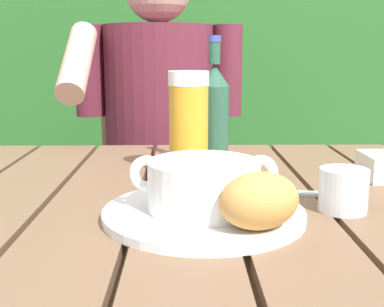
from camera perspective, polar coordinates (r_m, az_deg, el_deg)
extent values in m
cube|color=brown|center=(0.87, -20.01, -5.42)|extent=(0.13, 0.83, 0.04)
cube|color=brown|center=(0.83, -10.76, -5.62)|extent=(0.13, 0.83, 0.04)
cube|color=brown|center=(0.82, -0.97, -5.67)|extent=(0.13, 0.83, 0.04)
cube|color=brown|center=(0.83, 8.82, -5.56)|extent=(0.13, 0.83, 0.04)
cube|color=brown|center=(0.87, 18.08, -5.31)|extent=(0.13, 0.83, 0.04)
cube|color=brown|center=(1.21, -0.95, -2.84)|extent=(1.22, 0.03, 0.08)
cube|color=#275E25|center=(2.47, -0.97, 9.13)|extent=(3.48, 0.60, 1.72)
cylinder|color=#4C3823|center=(2.65, -6.63, 4.94)|extent=(0.10, 0.10, 1.33)
cylinder|color=#4C3823|center=(2.68, -8.70, 2.72)|extent=(0.10, 0.10, 1.12)
cylinder|color=brown|center=(1.57, 4.24, -16.80)|extent=(0.04, 0.04, 0.45)
cylinder|color=brown|center=(1.59, -11.54, -16.63)|extent=(0.04, 0.04, 0.45)
cylinder|color=brown|center=(1.94, 3.15, -11.00)|extent=(0.04, 0.04, 0.45)
cylinder|color=brown|center=(1.95, -9.33, -10.95)|extent=(0.04, 0.04, 0.45)
cube|color=brown|center=(1.66, -3.47, -6.27)|extent=(0.45, 0.45, 0.02)
cylinder|color=brown|center=(1.81, 3.31, 2.57)|extent=(0.04, 0.04, 0.47)
cylinder|color=brown|center=(1.83, -9.81, 2.50)|extent=(0.04, 0.04, 0.47)
cube|color=brown|center=(1.82, -3.26, 0.36)|extent=(0.42, 0.02, 0.04)
cube|color=brown|center=(1.80, -3.30, 4.03)|extent=(0.42, 0.02, 0.04)
cube|color=brown|center=(1.79, -3.34, 7.76)|extent=(0.42, 0.02, 0.04)
cylinder|color=#5B202F|center=(1.45, -0.47, -6.87)|extent=(0.13, 0.40, 0.13)
cylinder|color=#5B202F|center=(1.46, -7.20, -6.85)|extent=(0.13, 0.40, 0.13)
cylinder|color=#5B202F|center=(1.49, -3.79, 4.18)|extent=(0.32, 0.32, 0.54)
cylinder|color=#5B202F|center=(1.46, 4.05, 9.44)|extent=(0.08, 0.08, 0.26)
cylinder|color=#5B202F|center=(1.48, -11.74, 9.26)|extent=(0.08, 0.08, 0.26)
cylinder|color=tan|center=(1.33, -13.09, 10.24)|extent=(0.07, 0.25, 0.21)
cylinder|color=white|center=(0.69, 1.25, -6.87)|extent=(0.28, 0.28, 0.01)
cylinder|color=white|center=(0.68, 1.27, -3.67)|extent=(0.15, 0.15, 0.07)
cylinder|color=orange|center=(0.68, 1.27, -2.44)|extent=(0.14, 0.14, 0.01)
torus|color=white|center=(0.68, -5.24, -2.29)|extent=(0.05, 0.01, 0.05)
torus|color=white|center=(0.68, 7.73, -2.23)|extent=(0.05, 0.01, 0.05)
ellipsoid|color=#C68A44|center=(0.61, 7.64, -5.39)|extent=(0.13, 0.12, 0.07)
cylinder|color=gold|center=(0.90, -0.46, 2.57)|extent=(0.07, 0.07, 0.17)
cylinder|color=white|center=(0.89, -0.47, 8.65)|extent=(0.07, 0.07, 0.03)
cylinder|color=#29543F|center=(0.98, 2.46, 3.05)|extent=(0.06, 0.06, 0.16)
cone|color=#29543F|center=(0.97, 2.51, 8.97)|extent=(0.06, 0.06, 0.04)
cylinder|color=#29543F|center=(0.97, 2.54, 11.44)|extent=(0.02, 0.02, 0.04)
cylinder|color=#3A4A9C|center=(0.97, 2.55, 13.03)|extent=(0.02, 0.02, 0.01)
cylinder|color=silver|center=(0.75, 16.91, -4.04)|extent=(0.07, 0.07, 0.06)
cube|color=silver|center=(0.82, 13.52, -4.51)|extent=(0.13, 0.03, 0.00)
cube|color=black|center=(0.81, 8.78, -4.34)|extent=(0.07, 0.03, 0.01)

